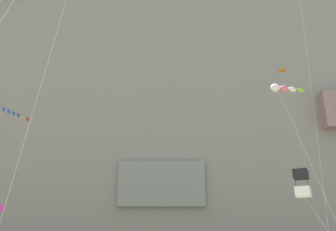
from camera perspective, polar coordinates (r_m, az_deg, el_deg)
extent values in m
cube|color=gray|center=(68.35, -0.85, 6.47)|extent=(180.00, 25.75, 69.76)
cube|color=gray|center=(49.00, -1.16, -10.91)|extent=(11.51, 2.15, 6.00)
cube|color=black|center=(26.89, 20.22, -8.77)|extent=(1.28, 1.28, 0.66)
cube|color=white|center=(26.69, 20.54, -11.32)|extent=(1.28, 1.28, 0.66)
cylinder|color=black|center=(26.94, 21.24, -9.99)|extent=(0.03, 0.03, 1.78)
cylinder|color=black|center=(26.64, 19.51, -10.09)|extent=(0.03, 0.03, 1.78)
cylinder|color=silver|center=(16.98, -16.18, 16.66)|extent=(2.78, 2.54, 27.23)
cylinder|color=silver|center=(35.25, 22.12, 0.34)|extent=(2.80, 4.30, 30.56)
ellipsoid|color=white|center=(30.66, 16.56, 4.24)|extent=(1.05, 0.97, 0.77)
ellipsoid|color=pink|center=(31.30, 17.82, 4.08)|extent=(0.98, 0.85, 0.64)
ellipsoid|color=white|center=(31.94, 19.04, 3.93)|extent=(0.92, 0.73, 0.52)
ellipsoid|color=#8CCC33|center=(32.61, 20.21, 3.77)|extent=(0.85, 0.62, 0.39)
cylinder|color=silver|center=(26.52, 22.65, -9.58)|extent=(2.21, 5.22, 15.89)
pyramid|color=orange|center=(47.15, 18.14, 6.12)|extent=(1.18, 1.42, 0.20)
cube|color=#38B2D1|center=(46.87, 17.77, 6.10)|extent=(0.33, 0.16, 0.37)
cylinder|color=silver|center=(40.56, 20.86, -7.40)|extent=(0.19, 5.50, 23.90)
cylinder|color=black|center=(42.98, -23.46, 0.58)|extent=(2.05, 4.27, 0.02)
cube|color=blue|center=(42.11, -24.84, 0.90)|extent=(0.19, 0.34, 0.40)
cube|color=blue|center=(42.51, -24.16, 0.60)|extent=(0.19, 0.34, 0.40)
cube|color=blue|center=(42.91, -23.50, 0.31)|extent=(0.18, 0.33, 0.40)
cube|color=blue|center=(43.32, -22.85, 0.02)|extent=(0.19, 0.34, 0.40)
cube|color=#8CCC33|center=(43.74, -22.21, -0.26)|extent=(0.19, 0.34, 0.40)
cube|color=red|center=(44.16, -21.58, -0.54)|extent=(0.18, 0.33, 0.39)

